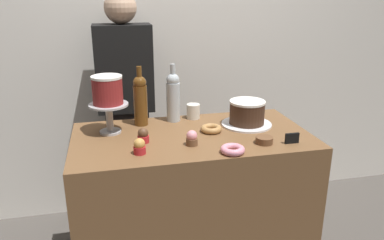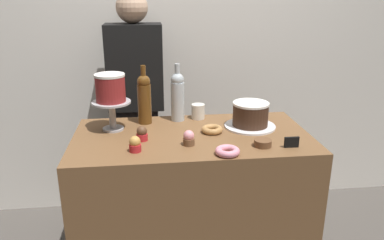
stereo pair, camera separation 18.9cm
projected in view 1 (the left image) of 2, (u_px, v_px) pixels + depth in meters
back_wall at (164, 36)px, 2.62m from camera, size 6.00×0.05×2.60m
display_counter at (192, 210)px, 2.07m from camera, size 1.21×0.65×0.89m
cake_stand_pedestal at (109, 113)px, 1.92m from camera, size 0.20×0.20×0.16m
white_layer_cake at (107, 90)px, 1.88m from camera, size 0.16×0.16×0.14m
silver_serving_platter at (246, 124)px, 2.06m from camera, size 0.28×0.28×0.01m
chocolate_round_cake at (247, 112)px, 2.04m from camera, size 0.19×0.19×0.13m
wine_bottle_clear at (173, 96)px, 2.09m from camera, size 0.08×0.08×0.33m
wine_bottle_amber at (140, 99)px, 2.03m from camera, size 0.08×0.08×0.33m
cupcake_caramel at (139, 147)px, 1.69m from camera, size 0.06×0.06×0.07m
cupcake_chocolate at (143, 136)px, 1.81m from camera, size 0.06×0.06×0.07m
cupcake_strawberry at (192, 138)px, 1.78m from camera, size 0.06×0.06×0.07m
donut_maple at (211, 129)px, 1.96m from camera, size 0.11×0.11×0.03m
donut_pink at (233, 150)px, 1.70m from camera, size 0.11×0.11×0.03m
cookie_stack at (264, 140)px, 1.81m from camera, size 0.08×0.08×0.03m
price_sign_chalkboard at (292, 138)px, 1.81m from camera, size 0.07×0.01×0.05m
coffee_cup_ceramic at (193, 111)px, 2.16m from camera, size 0.08×0.08×0.08m
barista_figure at (126, 111)px, 2.49m from camera, size 0.36×0.22×1.60m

